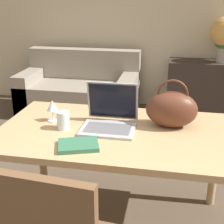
{
  "coord_description": "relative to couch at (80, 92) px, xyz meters",
  "views": [
    {
      "loc": [
        0.37,
        -1.12,
        1.52
      ],
      "look_at": [
        0.04,
        0.64,
        0.84
      ],
      "focal_mm": 50.0,
      "sensor_mm": 36.0,
      "label": 1
    }
  ],
  "objects": [
    {
      "name": "wine_glass",
      "position": [
        0.42,
        -2.02,
        0.54
      ],
      "size": [
        0.08,
        0.08,
        0.14
      ],
      "color": "silver",
      "rests_on": "dining_table"
    },
    {
      "name": "handbag",
      "position": [
        1.2,
        -1.97,
        0.56
      ],
      "size": [
        0.32,
        0.2,
        0.31
      ],
      "color": "#592D1E",
      "rests_on": "dining_table"
    },
    {
      "name": "book",
      "position": [
        0.7,
        -2.36,
        0.45
      ],
      "size": [
        0.26,
        0.23,
        0.02
      ],
      "rotation": [
        0.0,
        0.0,
        0.34
      ],
      "color": "#336B4C",
      "rests_on": "dining_table"
    },
    {
      "name": "wall_back",
      "position": [
        0.8,
        0.52,
        1.06
      ],
      "size": [
        10.0,
        0.06,
        2.7
      ],
      "color": "beige",
      "rests_on": "ground_plane"
    },
    {
      "name": "drinking_glass",
      "position": [
        0.53,
        -2.14,
        0.49
      ],
      "size": [
        0.08,
        0.08,
        0.11
      ],
      "color": "silver",
      "rests_on": "dining_table"
    },
    {
      "name": "laptop",
      "position": [
        0.81,
        -2.03,
        0.51
      ],
      "size": [
        0.33,
        0.31,
        0.27
      ],
      "color": "#ADADB2",
      "rests_on": "dining_table"
    },
    {
      "name": "couch",
      "position": [
        0.0,
        0.0,
        0.0
      ],
      "size": [
        1.53,
        0.78,
        0.82
      ],
      "color": "gray",
      "rests_on": "ground_plane"
    },
    {
      "name": "dining_table",
      "position": [
        0.86,
        -2.1,
        0.36
      ],
      "size": [
        1.48,
        0.86,
        0.72
      ],
      "color": "tan",
      "rests_on": "ground_plane"
    },
    {
      "name": "sideboard",
      "position": [
        1.71,
        0.26,
        0.07
      ],
      "size": [
        1.13,
        0.4,
        0.71
      ],
      "color": "#332823",
      "rests_on": "ground_plane"
    }
  ]
}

